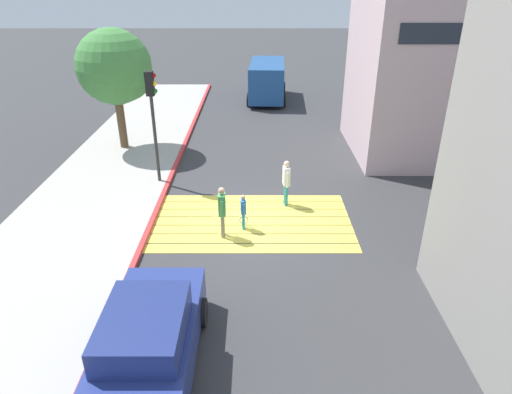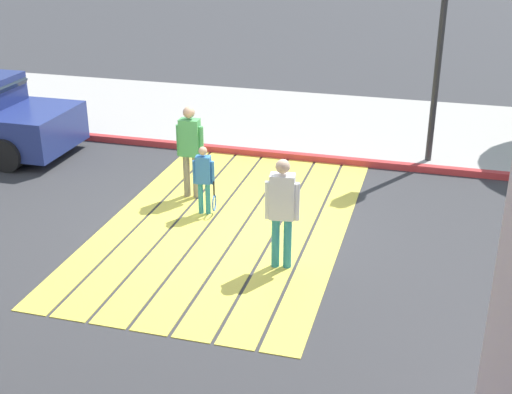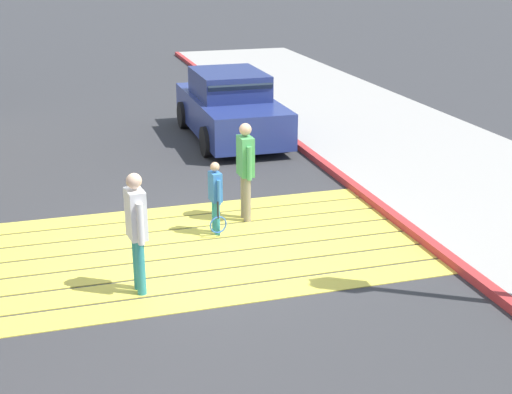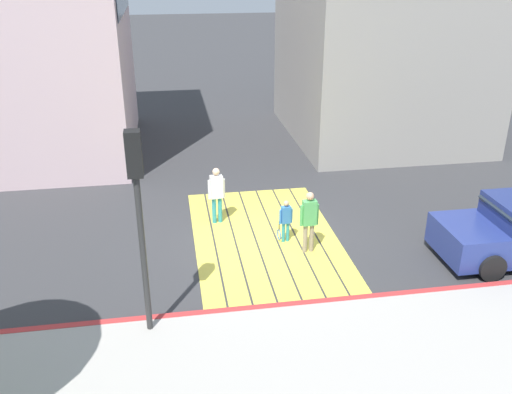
{
  "view_description": "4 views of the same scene",
  "coord_description": "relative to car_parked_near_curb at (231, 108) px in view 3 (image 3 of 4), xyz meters",
  "views": [
    {
      "loc": [
        0.12,
        -12.8,
        7.2
      ],
      "look_at": [
        0.09,
        -0.06,
        0.91
      ],
      "focal_mm": 31.52,
      "sensor_mm": 36.0,
      "label": 1
    },
    {
      "loc": [
        9.62,
        3.15,
        4.88
      ],
      "look_at": [
        0.38,
        0.59,
        0.7
      ],
      "focal_mm": 48.37,
      "sensor_mm": 36.0,
      "label": 2
    },
    {
      "loc": [
        2.07,
        9.66,
        4.32
      ],
      "look_at": [
        -0.73,
        0.21,
        0.81
      ],
      "focal_mm": 49.6,
      "sensor_mm": 36.0,
      "label": 3
    },
    {
      "loc": [
        -12.95,
        2.4,
        7.03
      ],
      "look_at": [
        0.5,
        0.17,
        1.0
      ],
      "focal_mm": 38.91,
      "sensor_mm": 36.0,
      "label": 4
    }
  ],
  "objects": [
    {
      "name": "crosswalk_stripes",
      "position": [
        2.0,
        6.18,
        -0.73
      ],
      "size": [
        6.4,
        3.8,
        0.01
      ],
      "color": "#EAD64C",
      "rests_on": "ground"
    },
    {
      "name": "pedestrian_adult_trailing",
      "position": [
        1.11,
        5.24,
        0.23
      ],
      "size": [
        0.22,
        0.49,
        1.65
      ],
      "color": "gray",
      "rests_on": "ground"
    },
    {
      "name": "pedestrian_child_with_racket",
      "position": [
        1.72,
        5.7,
        -0.07
      ],
      "size": [
        0.28,
        0.39,
        1.19
      ],
      "color": "teal",
      "rests_on": "ground"
    },
    {
      "name": "curb_painted",
      "position": [
        -1.25,
        6.18,
        -0.67
      ],
      "size": [
        0.16,
        40.0,
        0.13
      ],
      "primitive_type": "cube",
      "color": "#BC3333",
      "rests_on": "ground"
    },
    {
      "name": "ground_plane",
      "position": [
        2.0,
        6.18,
        -0.73
      ],
      "size": [
        120.0,
        120.0,
        0.0
      ],
      "primitive_type": "plane",
      "color": "#38383A"
    },
    {
      "name": "car_parked_near_curb",
      "position": [
        0.0,
        0.0,
        0.0
      ],
      "size": [
        1.99,
        4.3,
        1.57
      ],
      "color": "navy",
      "rests_on": "ground"
    },
    {
      "name": "pedestrian_adult_lead",
      "position": [
        3.15,
        7.35,
        0.23
      ],
      "size": [
        0.25,
        0.48,
        1.65
      ],
      "color": "teal",
      "rests_on": "ground"
    }
  ]
}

